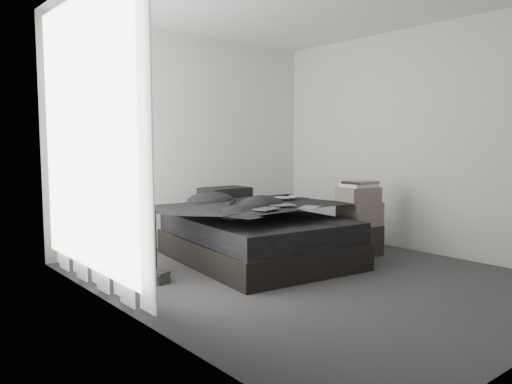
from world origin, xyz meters
TOP-DOWN VIEW (x-y plane):
  - floor at (0.00, 0.00)m, footprint 3.60×4.20m
  - wall_back at (0.00, 2.10)m, footprint 3.60×0.01m
  - wall_left at (-1.80, 0.00)m, footprint 0.01×4.20m
  - wall_right at (1.80, 0.00)m, footprint 0.01×4.20m
  - window_left at (-1.78, 0.90)m, footprint 0.02×2.00m
  - curtain_left at (-1.73, 0.90)m, footprint 0.06×2.12m
  - bed at (0.03, 0.81)m, footprint 1.72×2.14m
  - mattress at (0.03, 0.81)m, footprint 1.66×2.08m
  - duvet at (0.02, 0.76)m, footprint 1.65×1.85m
  - pillow_lower at (0.07, 1.58)m, footprint 0.64×0.47m
  - pillow_upper at (0.13, 1.55)m, footprint 0.56×0.39m
  - laptop at (0.39, 0.81)m, footprint 0.37×0.32m
  - comic_a at (-0.28, 0.31)m, footprint 0.28×0.22m
  - comic_b at (0.03, 0.42)m, footprint 0.29×0.24m
  - comic_c at (0.12, 0.12)m, footprint 0.30×0.26m
  - side_stand at (-1.31, 0.98)m, footprint 0.38×0.38m
  - papers at (-1.30, 0.97)m, footprint 0.29×0.24m
  - floor_books at (-1.22, 0.71)m, footprint 0.14×0.19m
  - box_lower at (1.08, 0.29)m, footprint 0.50×0.41m
  - box_mid at (1.09, 0.28)m, footprint 0.45×0.36m
  - box_upper at (1.07, 0.29)m, footprint 0.46×0.40m
  - art_book_white at (1.08, 0.29)m, footprint 0.38×0.32m
  - art_book_snake at (1.09, 0.28)m, footprint 0.35×0.28m

SIDE VIEW (x-z plane):
  - floor at x=0.00m, z-range -0.01..0.01m
  - floor_books at x=-1.22m, z-range 0.00..0.12m
  - bed at x=0.03m, z-range 0.00..0.27m
  - box_lower at x=1.08m, z-range 0.00..0.34m
  - side_stand at x=-1.31m, z-range 0.00..0.64m
  - mattress at x=0.03m, z-range 0.27..0.48m
  - box_mid at x=1.09m, z-range 0.34..0.60m
  - pillow_lower at x=0.07m, z-range 0.48..0.61m
  - duvet at x=0.02m, z-range 0.48..0.71m
  - papers at x=-1.30m, z-range 0.64..0.66m
  - pillow_upper at x=0.13m, z-range 0.61..0.74m
  - box_upper at x=1.07m, z-range 0.60..0.78m
  - comic_a at x=-0.28m, z-range 0.71..0.72m
  - comic_b at x=0.03m, z-range 0.72..0.72m
  - laptop at x=0.39m, z-range 0.71..0.74m
  - comic_c at x=0.12m, z-range 0.72..0.73m
  - art_book_white at x=1.08m, z-range 0.78..0.81m
  - art_book_snake at x=1.09m, z-range 0.81..0.85m
  - curtain_left at x=-1.73m, z-range 0.04..2.52m
  - wall_back at x=0.00m, z-range 0.00..2.60m
  - wall_left at x=-1.80m, z-range 0.00..2.60m
  - wall_right at x=1.80m, z-range 0.00..2.60m
  - window_left at x=-1.78m, z-range 0.20..2.50m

